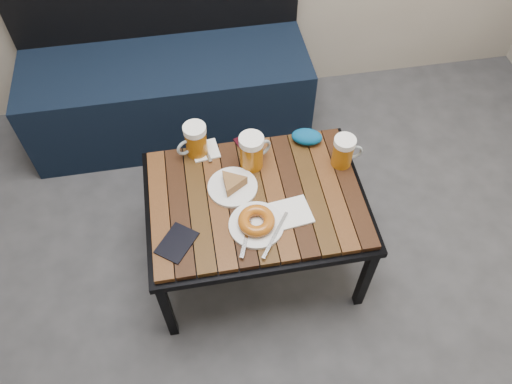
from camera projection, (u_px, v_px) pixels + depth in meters
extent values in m
cube|color=black|center=(170.00, 96.00, 2.57)|extent=(1.40, 0.50, 0.45)
cube|color=black|center=(167.00, 310.00, 1.89)|extent=(0.04, 0.03, 0.42)
cube|color=black|center=(365.00, 278.00, 1.97)|extent=(0.03, 0.03, 0.42)
cube|color=black|center=(159.00, 193.00, 2.22)|extent=(0.04, 0.04, 0.42)
cube|color=black|center=(329.00, 170.00, 2.30)|extent=(0.03, 0.04, 0.42)
cube|color=black|center=(256.00, 202.00, 1.91)|extent=(0.84, 0.62, 0.03)
cube|color=#3A200D|center=(256.00, 198.00, 1.89)|extent=(0.80, 0.58, 0.02)
cylinder|color=#A45B0D|center=(196.00, 142.00, 1.97)|extent=(0.11, 0.11, 0.12)
cylinder|color=white|center=(194.00, 129.00, 1.91)|extent=(0.09, 0.09, 0.03)
torus|color=#8C999E|center=(185.00, 148.00, 1.95)|extent=(0.07, 0.04, 0.07)
cylinder|color=#A45B0D|center=(251.00, 154.00, 1.92)|extent=(0.12, 0.12, 0.13)
cylinder|color=white|center=(251.00, 141.00, 1.86)|extent=(0.10, 0.10, 0.03)
torus|color=#8C999E|center=(263.00, 148.00, 1.94)|extent=(0.08, 0.05, 0.08)
cylinder|color=#A45B0D|center=(343.00, 154.00, 1.94)|extent=(0.08, 0.08, 0.11)
cylinder|color=white|center=(345.00, 142.00, 1.88)|extent=(0.08, 0.08, 0.03)
torus|color=#8C999E|center=(354.00, 152.00, 1.94)|extent=(0.07, 0.01, 0.07)
cylinder|color=white|center=(233.00, 187.00, 1.90)|extent=(0.19, 0.19, 0.01)
cylinder|color=white|center=(256.00, 225.00, 1.80)|extent=(0.20, 0.20, 0.01)
torus|color=#843D0C|center=(256.00, 221.00, 1.78)|extent=(0.13, 0.13, 0.04)
cube|color=#A5A8AD|center=(275.00, 235.00, 1.76)|extent=(0.13, 0.18, 0.00)
cube|color=#A5A8AD|center=(246.00, 239.00, 1.75)|extent=(0.07, 0.15, 0.00)
cube|color=white|center=(205.00, 150.00, 2.01)|extent=(0.12, 0.12, 0.01)
cube|color=#A5A8AD|center=(205.00, 149.00, 2.01)|extent=(0.04, 0.14, 0.00)
cube|color=white|center=(290.00, 213.00, 1.83)|extent=(0.16, 0.14, 0.01)
cube|color=black|center=(177.00, 243.00, 1.76)|extent=(0.17, 0.18, 0.01)
cube|color=black|center=(248.00, 145.00, 2.03)|extent=(0.11, 0.13, 0.01)
ellipsoid|color=navy|center=(307.00, 137.00, 2.03)|extent=(0.14, 0.12, 0.05)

